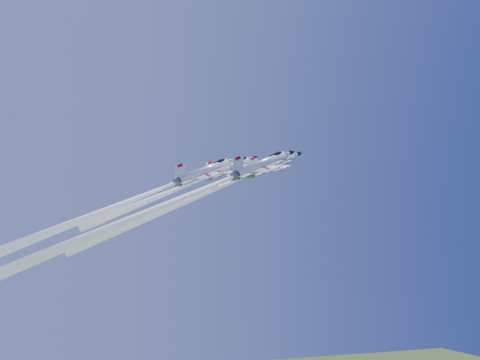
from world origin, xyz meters
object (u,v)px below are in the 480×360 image
object	(u,v)px
jet_right	(177,200)
jet_slot	(134,199)
jet_left	(184,186)
jet_lead	(209,192)

from	to	relation	value
jet_right	jet_slot	bearing A→B (deg)	-147.87
jet_right	jet_slot	size ratio (longest dim) A/B	1.16
jet_left	jet_right	distance (m)	12.55
jet_lead	jet_slot	size ratio (longest dim) A/B	1.03
jet_lead	jet_right	size ratio (longest dim) A/B	0.89
jet_lead	jet_right	world-z (taller)	jet_right
jet_lead	jet_right	bearing A→B (deg)	-69.56
jet_left	jet_slot	size ratio (longest dim) A/B	0.81
jet_left	jet_slot	distance (m)	12.78
jet_slot	jet_lead	bearing A→B (deg)	75.47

